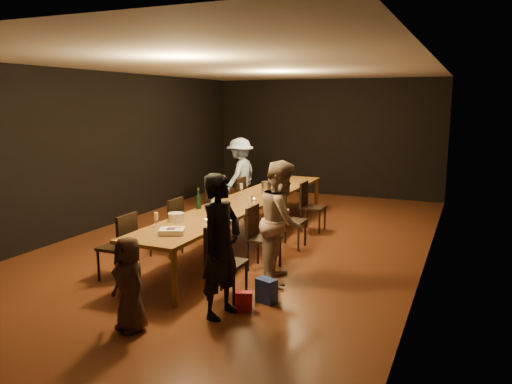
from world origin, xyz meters
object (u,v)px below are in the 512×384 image
at_px(plate_stack, 176,217).
at_px(chair_right_2, 292,220).
at_px(chair_left_3, 233,200).
at_px(champagne_bottle, 198,198).
at_px(chair_right_1, 264,238).
at_px(woman_birthday, 221,246).
at_px(man_blue, 240,175).
at_px(child, 129,284).
at_px(chair_left_1, 166,227).
at_px(birthday_cake, 172,231).
at_px(woman_tan, 282,221).
at_px(chair_right_0, 227,262).
at_px(chair_left_0, 117,246).
at_px(ice_bucket, 267,187).
at_px(table, 246,202).
at_px(chair_right_3, 313,207).
at_px(chair_left_2, 203,212).

bearing_deg(plate_stack, chair_right_2, 59.44).
relative_size(chair_left_3, champagne_bottle, 2.76).
height_order(chair_right_1, woman_birthday, woman_birthday).
bearing_deg(man_blue, champagne_bottle, 15.68).
bearing_deg(chair_right_2, child, -8.72).
height_order(woman_birthday, champagne_bottle, woman_birthday).
relative_size(child, plate_stack, 4.61).
relative_size(chair_left_1, birthday_cake, 2.37).
bearing_deg(chair_left_1, chair_left_3, 0.00).
height_order(chair_left_1, woman_tan, woman_tan).
bearing_deg(plate_stack, child, -73.13).
distance_m(chair_right_0, chair_left_3, 3.98).
xyz_separation_m(chair_right_0, birthday_cake, (-0.77, -0.04, 0.32)).
relative_size(chair_right_1, plate_stack, 4.15).
height_order(chair_left_0, ice_bucket, ice_bucket).
height_order(birthday_cake, plate_stack, plate_stack).
xyz_separation_m(chair_right_1, chair_right_2, (0.00, 1.20, 0.00)).
relative_size(woman_birthday, birthday_cake, 4.21).
bearing_deg(table, child, -85.30).
bearing_deg(champagne_bottle, birthday_cake, -72.68).
xyz_separation_m(plate_stack, ice_bucket, (0.33, 2.57, 0.05)).
distance_m(plate_stack, ice_bucket, 2.59).
bearing_deg(chair_right_2, birthday_cake, -17.50).
relative_size(chair_right_0, chair_left_3, 1.00).
distance_m(champagne_bottle, ice_bucket, 1.76).
height_order(chair_right_3, chair_left_3, same).
bearing_deg(woman_tan, chair_left_3, 24.17).
relative_size(chair_right_2, ice_bucket, 4.25).
relative_size(chair_right_0, woman_tan, 0.56).
bearing_deg(woman_tan, chair_left_2, 40.65).
xyz_separation_m(table, chair_left_3, (-0.85, 1.20, -0.24)).
bearing_deg(chair_left_3, child, -166.58).
bearing_deg(woman_birthday, chair_left_2, 42.91).
height_order(chair_right_0, chair_left_3, same).
bearing_deg(champagne_bottle, chair_right_0, -49.32).
xyz_separation_m(chair_right_0, chair_left_0, (-1.70, 0.00, 0.00)).
xyz_separation_m(chair_right_1, champagne_bottle, (-1.23, 0.23, 0.45)).
bearing_deg(chair_left_2, chair_right_1, -125.22).
bearing_deg(child, table, 116.43).
xyz_separation_m(child, plate_stack, (-0.53, 1.76, 0.30)).
height_order(chair_right_1, ice_bucket, ice_bucket).
relative_size(chair_right_3, woman_birthday, 0.56).
distance_m(man_blue, child, 5.98).
height_order(chair_right_2, birthday_cake, chair_right_2).
bearing_deg(woman_birthday, birthday_cake, 74.55).
height_order(chair_left_1, man_blue, man_blue).
height_order(chair_left_3, man_blue, man_blue).
bearing_deg(plate_stack, chair_right_3, 70.32).
distance_m(chair_left_1, ice_bucket, 2.18).
distance_m(chair_right_3, woman_tan, 2.77).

